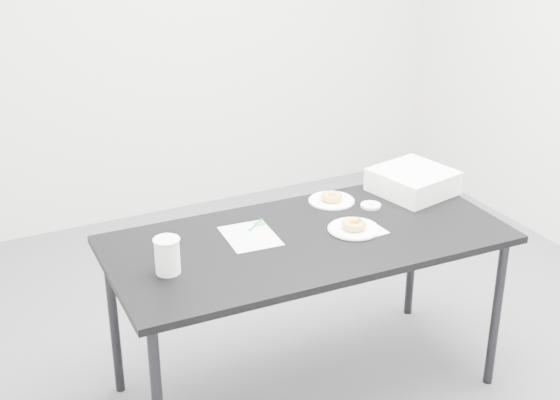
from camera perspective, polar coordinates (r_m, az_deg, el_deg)
name	(u,v)px	position (r m, az deg, el deg)	size (l,w,h in m)	color
floor	(305,369)	(3.71, 1.82, -12.25)	(4.00, 4.00, 0.00)	#525258
wall_back	(151,8)	(4.92, -9.40, 13.72)	(4.00, 0.02, 2.70)	silver
table	(308,248)	(3.24, 2.03, -3.56)	(1.67, 0.82, 0.75)	black
scorecard	(250,236)	(3.22, -2.19, -2.65)	(0.20, 0.26, 0.00)	silver
logo_patch	(259,223)	(3.32, -1.53, -1.73)	(0.04, 0.04, 0.00)	green
pen	(256,225)	(3.30, -1.78, -1.81)	(0.01, 0.01, 0.12)	#0B7C4E
napkin	(364,230)	(3.28, 6.20, -2.19)	(0.15, 0.15, 0.00)	silver
plate_near	(354,229)	(3.28, 5.42, -2.12)	(0.22, 0.22, 0.01)	white
donut_near	(354,225)	(3.27, 5.44, -1.81)	(0.10, 0.10, 0.03)	gold
plate_far	(331,201)	(3.54, 3.79, -0.05)	(0.21, 0.21, 0.01)	white
donut_far	(332,197)	(3.54, 3.80, 0.23)	(0.10, 0.10, 0.03)	gold
coffee_cup	(167,256)	(2.94, -8.24, -4.05)	(0.09, 0.09, 0.14)	white
cup_lid	(371,206)	(3.50, 6.66, -0.40)	(0.09, 0.09, 0.01)	silver
bakery_box	(413,181)	(3.67, 9.70, 1.37)	(0.32, 0.32, 0.11)	white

